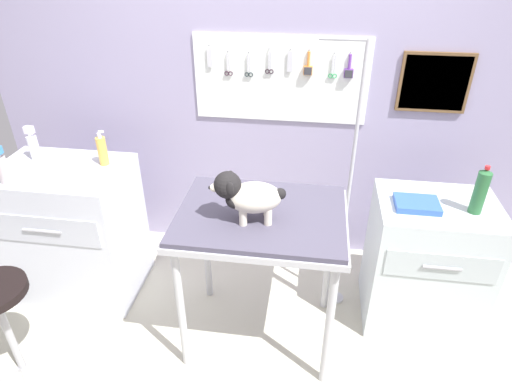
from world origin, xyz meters
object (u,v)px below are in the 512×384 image
at_px(dog, 247,195).
at_px(counter_left, 74,231).
at_px(cabinet_right, 425,262).
at_px(grooming_table, 261,227).
at_px(detangler_spray, 102,151).
at_px(soda_bottle, 480,191).
at_px(grooming_arm, 346,198).

distance_m(dog, counter_left, 1.40).
xyz_separation_m(counter_left, cabinet_right, (2.28, 0.05, -0.04)).
xyz_separation_m(grooming_table, cabinet_right, (0.98, 0.31, -0.38)).
bearing_deg(detangler_spray, soda_bottle, -2.81).
xyz_separation_m(grooming_arm, cabinet_right, (0.52, -0.06, -0.38)).
bearing_deg(grooming_table, soda_bottle, 12.45).
relative_size(grooming_arm, dog, 4.57).
bearing_deg(grooming_arm, counter_left, -176.61).
distance_m(grooming_arm, detangler_spray, 1.51).
xyz_separation_m(dog, detangler_spray, (-0.97, 0.44, -0.03)).
xyz_separation_m(grooming_table, detangler_spray, (-1.03, 0.36, 0.22)).
xyz_separation_m(grooming_arm, dog, (-0.53, -0.44, 0.24)).
bearing_deg(dog, detangler_spray, 155.58).
height_order(counter_left, cabinet_right, counter_left).
relative_size(counter_left, soda_bottle, 3.29).
distance_m(grooming_arm, soda_bottle, 0.71).
xyz_separation_m(dog, counter_left, (-1.23, 0.34, -0.59)).
height_order(dog, counter_left, dog).
bearing_deg(cabinet_right, detangler_spray, 178.52).
xyz_separation_m(dog, soda_bottle, (1.21, 0.33, -0.07)).
bearing_deg(grooming_arm, soda_bottle, -9.29).
relative_size(dog, detangler_spray, 1.69).
bearing_deg(dog, cabinet_right, 20.34).
relative_size(grooming_arm, counter_left, 1.86).
bearing_deg(soda_bottle, detangler_spray, 177.19).
relative_size(detangler_spray, soda_bottle, 0.79).
relative_size(counter_left, detangler_spray, 4.15).
distance_m(detangler_spray, soda_bottle, 2.18).
relative_size(grooming_table, dog, 2.40).
bearing_deg(grooming_table, detangler_spray, 160.72).
bearing_deg(dog, grooming_table, 51.67).
bearing_deg(soda_bottle, dog, -164.64).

